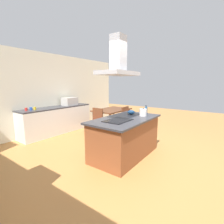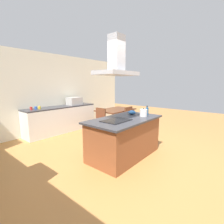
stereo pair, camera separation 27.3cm
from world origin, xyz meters
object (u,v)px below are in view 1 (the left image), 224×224
at_px(chair_facing_island, 128,118).
at_px(countertop_microwave, 70,101).
at_px(coffee_mug_red, 26,109).
at_px(coffee_mug_blue, 31,109).
at_px(mixing_bowl, 131,112).
at_px(range_hood, 118,62).
at_px(cooktop, 118,120).
at_px(dining_table, 112,111).
at_px(chair_at_left_end, 96,120).
at_px(tea_kettle, 143,112).
at_px(olive_oil_bottle, 146,111).
at_px(coffee_mug_yellow, 35,108).

bearing_deg(chair_facing_island, countertop_microwave, 114.48).
distance_m(coffee_mug_red, coffee_mug_blue, 0.13).
distance_m(mixing_bowl, countertop_microwave, 2.75).
bearing_deg(range_hood, cooktop, 0.00).
relative_size(dining_table, range_hood, 1.56).
bearing_deg(chair_facing_island, chair_at_left_end, 143.99).
bearing_deg(chair_facing_island, tea_kettle, -136.40).
bearing_deg(coffee_mug_red, chair_at_left_end, -39.74).
distance_m(countertop_microwave, coffee_mug_blue, 1.47).
relative_size(dining_table, chair_facing_island, 1.57).
height_order(coffee_mug_red, chair_facing_island, coffee_mug_red).
height_order(cooktop, chair_facing_island, cooktop).
bearing_deg(coffee_mug_red, countertop_microwave, -0.62).
distance_m(mixing_bowl, coffee_mug_red, 3.05).
bearing_deg(countertop_microwave, chair_at_left_end, -91.19).
bearing_deg(coffee_mug_red, coffee_mug_blue, -9.20).
bearing_deg(countertop_microwave, olive_oil_bottle, -90.80).
xyz_separation_m(tea_kettle, mixing_bowl, (0.04, 0.36, -0.04)).
distance_m(chair_facing_island, chair_at_left_end, 1.13).
bearing_deg(countertop_microwave, chair_facing_island, -65.52).
bearing_deg(coffee_mug_yellow, coffee_mug_blue, 169.00).
relative_size(tea_kettle, chair_at_left_end, 0.26).
bearing_deg(chair_at_left_end, cooktop, -123.96).
xyz_separation_m(olive_oil_bottle, coffee_mug_blue, (-1.42, 3.04, -0.05)).
bearing_deg(tea_kettle, coffee_mug_red, 112.55).
distance_m(countertop_microwave, range_hood, 3.26).
height_order(countertop_microwave, dining_table, countertop_microwave).
relative_size(coffee_mug_red, range_hood, 0.10).
xyz_separation_m(tea_kettle, chair_at_left_end, (0.28, 1.80, -0.48)).
xyz_separation_m(olive_oil_bottle, chair_facing_island, (0.93, 1.09, -0.49)).
distance_m(olive_oil_bottle, chair_facing_island, 1.51).
height_order(mixing_bowl, chair_at_left_end, mixing_bowl).
relative_size(cooktop, chair_facing_island, 0.67).
height_order(olive_oil_bottle, chair_facing_island, olive_oil_bottle).
relative_size(mixing_bowl, coffee_mug_blue, 2.12).
bearing_deg(coffee_mug_blue, coffee_mug_yellow, -11.00).
distance_m(tea_kettle, coffee_mug_yellow, 3.24).
bearing_deg(coffee_mug_yellow, mixing_bowl, -68.02).
distance_m(mixing_bowl, chair_at_left_end, 1.53).
height_order(tea_kettle, coffee_mug_red, tea_kettle).
height_order(olive_oil_bottle, coffee_mug_yellow, olive_oil_bottle).
distance_m(cooktop, tea_kettle, 0.83).
relative_size(coffee_mug_blue, coffee_mug_yellow, 1.00).
height_order(mixing_bowl, coffee_mug_blue, mixing_bowl).
relative_size(tea_kettle, coffee_mug_yellow, 2.56).
bearing_deg(cooktop, chair_at_left_end, 56.04).
distance_m(coffee_mug_blue, dining_table, 2.70).
bearing_deg(olive_oil_bottle, dining_table, 62.08).
bearing_deg(coffee_mug_red, dining_table, -27.69).
xyz_separation_m(cooktop, coffee_mug_yellow, (-0.26, 2.86, 0.04)).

